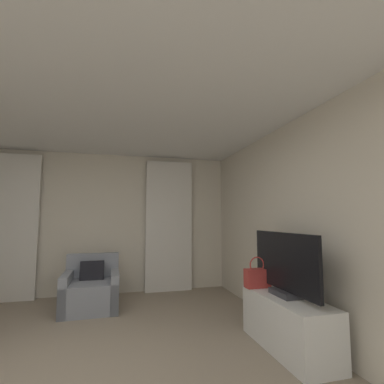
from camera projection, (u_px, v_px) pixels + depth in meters
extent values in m
cube|color=beige|center=(95.00, 223.00, 5.24)|extent=(5.12, 0.06, 2.60)
cube|color=beige|center=(325.00, 226.00, 2.96)|extent=(0.06, 6.12, 2.60)
cube|color=white|center=(73.00, 75.00, 2.44)|extent=(5.12, 6.12, 0.06)
cube|color=silver|center=(9.00, 226.00, 4.76)|extent=(0.90, 0.06, 2.50)
cube|color=silver|center=(169.00, 225.00, 5.45)|extent=(0.90, 0.06, 2.50)
cube|color=gray|center=(91.00, 295.00, 4.26)|extent=(0.83, 0.85, 0.43)
cube|color=gray|center=(93.00, 265.00, 4.63)|extent=(0.81, 0.16, 0.38)
cube|color=gray|center=(114.00, 289.00, 4.36)|extent=(0.14, 0.84, 0.57)
cube|color=gray|center=(66.00, 292.00, 4.17)|extent=(0.14, 0.84, 0.57)
cube|color=black|center=(92.00, 273.00, 4.41)|extent=(0.36, 0.21, 0.37)
cube|color=white|center=(287.00, 323.00, 2.97)|extent=(0.47, 1.19, 0.55)
cube|color=#333338|center=(285.00, 293.00, 3.02)|extent=(0.20, 0.36, 0.06)
cube|color=black|center=(284.00, 261.00, 3.05)|extent=(0.04, 1.15, 0.62)
cube|color=#B73833|center=(257.00, 278.00, 3.41)|extent=(0.30, 0.14, 0.22)
torus|color=#B73833|center=(257.00, 265.00, 3.42)|extent=(0.20, 0.02, 0.20)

